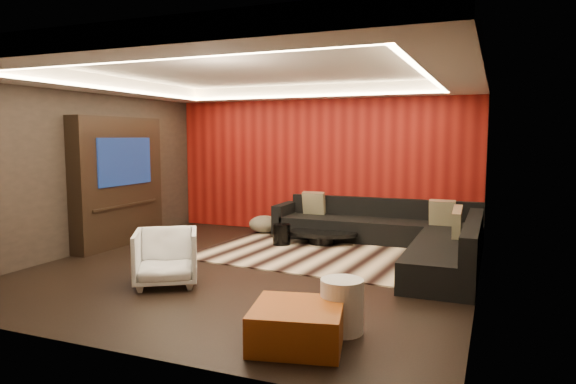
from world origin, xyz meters
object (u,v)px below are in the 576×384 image
at_px(coffee_table, 321,237).
at_px(sectional_sofa, 399,236).
at_px(orange_ottoman, 297,325).
at_px(armchair, 166,257).
at_px(white_side_table, 342,306).
at_px(drum_stool, 282,234).

distance_m(coffee_table, sectional_sofa, 1.36).
distance_m(orange_ottoman, armchair, 2.49).
relative_size(orange_ottoman, armchair, 1.03).
bearing_deg(white_side_table, armchair, 164.71).
relative_size(drum_stool, orange_ottoman, 0.44).
distance_m(armchair, sectional_sofa, 3.83).
xyz_separation_m(coffee_table, orange_ottoman, (1.17, -4.19, 0.05)).
relative_size(armchair, sectional_sofa, 0.21).
relative_size(coffee_table, armchair, 1.60).
bearing_deg(sectional_sofa, orange_ottoman, -92.48).
bearing_deg(armchair, drum_stool, 48.73).
relative_size(drum_stool, white_side_table, 0.69).
bearing_deg(white_side_table, drum_stool, 121.32).
bearing_deg(orange_ottoman, armchair, 153.18).
bearing_deg(sectional_sofa, white_side_table, -88.31).
relative_size(orange_ottoman, sectional_sofa, 0.22).
bearing_deg(armchair, coffee_table, 39.25).
xyz_separation_m(coffee_table, white_side_table, (1.46, -3.75, 0.13)).
height_order(coffee_table, armchair, armchair).
height_order(orange_ottoman, sectional_sofa, sectional_sofa).
bearing_deg(coffee_table, drum_stool, -148.67).
height_order(coffee_table, orange_ottoman, orange_ottoman).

